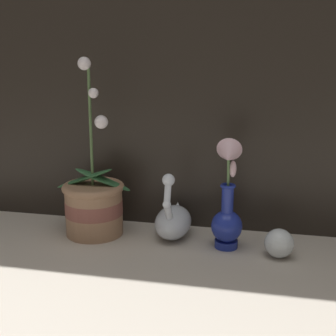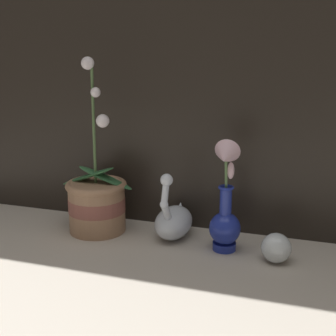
{
  "view_description": "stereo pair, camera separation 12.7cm",
  "coord_description": "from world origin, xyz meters",
  "px_view_note": "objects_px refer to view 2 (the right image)",
  "views": [
    {
      "loc": [
        0.23,
        -1.09,
        0.53
      ],
      "look_at": [
        -0.03,
        0.11,
        0.21
      ],
      "focal_mm": 50.0,
      "sensor_mm": 36.0,
      "label": 1
    },
    {
      "loc": [
        0.35,
        -1.06,
        0.53
      ],
      "look_at": [
        -0.03,
        0.11,
        0.21
      ],
      "focal_mm": 50.0,
      "sensor_mm": 36.0,
      "label": 2
    }
  ],
  "objects_px": {
    "blue_vase": "(225,211)",
    "glass_sphere": "(276,248)",
    "orchid_potted_plant": "(97,201)",
    "swan_figurine": "(174,220)"
  },
  "relations": [
    {
      "from": "orchid_potted_plant",
      "to": "glass_sphere",
      "type": "bearing_deg",
      "value": -5.69
    },
    {
      "from": "orchid_potted_plant",
      "to": "blue_vase",
      "type": "bearing_deg",
      "value": -3.5
    },
    {
      "from": "blue_vase",
      "to": "glass_sphere",
      "type": "relative_size",
      "value": 3.98
    },
    {
      "from": "blue_vase",
      "to": "glass_sphere",
      "type": "xyz_separation_m",
      "value": [
        0.14,
        -0.03,
        -0.07
      ]
    },
    {
      "from": "orchid_potted_plant",
      "to": "swan_figurine",
      "type": "bearing_deg",
      "value": 5.71
    },
    {
      "from": "blue_vase",
      "to": "orchid_potted_plant",
      "type": "bearing_deg",
      "value": 176.5
    },
    {
      "from": "swan_figurine",
      "to": "blue_vase",
      "type": "xyz_separation_m",
      "value": [
        0.15,
        -0.05,
        0.06
      ]
    },
    {
      "from": "swan_figurine",
      "to": "blue_vase",
      "type": "distance_m",
      "value": 0.17
    },
    {
      "from": "swan_figurine",
      "to": "blue_vase",
      "type": "height_order",
      "value": "blue_vase"
    },
    {
      "from": "swan_figurine",
      "to": "blue_vase",
      "type": "bearing_deg",
      "value": -16.59
    }
  ]
}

